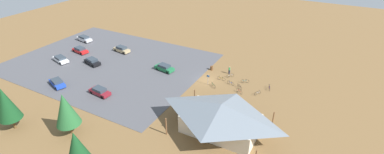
{
  "coord_description": "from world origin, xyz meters",
  "views": [
    {
      "loc": [
        -20.57,
        44.74,
        28.09
      ],
      "look_at": [
        2.27,
        2.19,
        1.2
      ],
      "focal_mm": 25.82,
      "sensor_mm": 36.0,
      "label": 1
    }
  ],
  "objects_px": {
    "lot_sign": "(208,78)",
    "bicycle_black_back_row": "(240,87)",
    "pine_midwest": "(66,109)",
    "bicycle_teal_lone_east": "(245,81)",
    "trash_bin": "(212,68)",
    "bicycle_green_by_bin": "(213,85)",
    "car_silver_second_row": "(84,39)",
    "car_tan_aisle_side": "(122,49)",
    "bicycle_silver_yard_front": "(258,93)",
    "bicycle_yellow_yard_center": "(221,79)",
    "bicycle_purple_lone_west": "(269,88)",
    "bicycle_red_yard_left": "(239,91)",
    "car_red_end_stall": "(80,50)",
    "pine_far_west": "(77,148)",
    "bicycle_white_edge_north": "(230,76)",
    "car_maroon_back_corner": "(100,91)",
    "car_black_by_curb": "(92,61)",
    "car_green_front_row": "(164,68)",
    "pine_far_east": "(6,104)",
    "bike_pavilion": "(221,116)",
    "car_blue_inner_stall": "(57,83)",
    "visitor_by_pavilion": "(229,70)",
    "bicycle_blue_mid_cluster": "(231,83)",
    "car_white_far_end": "(60,59)"
  },
  "relations": [
    {
      "from": "trash_bin",
      "to": "visitor_by_pavilion",
      "type": "height_order",
      "value": "visitor_by_pavilion"
    },
    {
      "from": "lot_sign",
      "to": "car_maroon_back_corner",
      "type": "bearing_deg",
      "value": 38.67
    },
    {
      "from": "bicycle_silver_yard_front",
      "to": "car_maroon_back_corner",
      "type": "bearing_deg",
      "value": 28.32
    },
    {
      "from": "trash_bin",
      "to": "car_green_front_row",
      "type": "xyz_separation_m",
      "value": [
        8.89,
        5.2,
        0.31
      ]
    },
    {
      "from": "bicycle_purple_lone_west",
      "to": "car_green_front_row",
      "type": "relative_size",
      "value": 0.37
    },
    {
      "from": "bicycle_green_by_bin",
      "to": "bicycle_silver_yard_front",
      "type": "height_order",
      "value": "bicycle_green_by_bin"
    },
    {
      "from": "car_maroon_back_corner",
      "to": "car_silver_second_row",
      "type": "height_order",
      "value": "car_silver_second_row"
    },
    {
      "from": "bicycle_teal_lone_east",
      "to": "trash_bin",
      "type": "bearing_deg",
      "value": -13.34
    },
    {
      "from": "bicycle_purple_lone_west",
      "to": "car_maroon_back_corner",
      "type": "relative_size",
      "value": 0.38
    },
    {
      "from": "pine_far_west",
      "to": "bicycle_silver_yard_front",
      "type": "height_order",
      "value": "pine_far_west"
    },
    {
      "from": "trash_bin",
      "to": "car_black_by_curb",
      "type": "bearing_deg",
      "value": 22.53
    },
    {
      "from": "car_green_front_row",
      "to": "pine_midwest",
      "type": "bearing_deg",
      "value": 87.0
    },
    {
      "from": "trash_bin",
      "to": "bicycle_white_edge_north",
      "type": "relative_size",
      "value": 0.74
    },
    {
      "from": "pine_far_west",
      "to": "bicycle_white_edge_north",
      "type": "relative_size",
      "value": 5.81
    },
    {
      "from": "bicycle_green_by_bin",
      "to": "car_red_end_stall",
      "type": "bearing_deg",
      "value": 0.96
    },
    {
      "from": "lot_sign",
      "to": "bicycle_purple_lone_west",
      "type": "bearing_deg",
      "value": -160.73
    },
    {
      "from": "pine_far_east",
      "to": "car_white_far_end",
      "type": "distance_m",
      "value": 24.25
    },
    {
      "from": "bicycle_white_edge_north",
      "to": "car_green_front_row",
      "type": "relative_size",
      "value": 0.27
    },
    {
      "from": "pine_far_west",
      "to": "bicycle_green_by_bin",
      "type": "xyz_separation_m",
      "value": [
        -5.48,
        -27.73,
        -4.34
      ]
    },
    {
      "from": "car_black_by_curb",
      "to": "visitor_by_pavilion",
      "type": "xyz_separation_m",
      "value": [
        -29.02,
        -10.6,
        0.13
      ]
    },
    {
      "from": "pine_midwest",
      "to": "bicycle_teal_lone_east",
      "type": "bearing_deg",
      "value": -124.07
    },
    {
      "from": "lot_sign",
      "to": "pine_midwest",
      "type": "distance_m",
      "value": 26.24
    },
    {
      "from": "bicycle_yellow_yard_center",
      "to": "pine_far_east",
      "type": "bearing_deg",
      "value": 52.3
    },
    {
      "from": "bike_pavilion",
      "to": "bicycle_yellow_yard_center",
      "type": "relative_size",
      "value": 8.06
    },
    {
      "from": "bicycle_green_by_bin",
      "to": "car_silver_second_row",
      "type": "xyz_separation_m",
      "value": [
        41.0,
        -5.42,
        0.38
      ]
    },
    {
      "from": "lot_sign",
      "to": "bicycle_black_back_row",
      "type": "bearing_deg",
      "value": -165.2
    },
    {
      "from": "pine_far_east",
      "to": "car_red_end_stall",
      "type": "xyz_separation_m",
      "value": [
        13.58,
        -25.49,
        -3.83
      ]
    },
    {
      "from": "bicycle_yellow_yard_center",
      "to": "bicycle_silver_yard_front",
      "type": "height_order",
      "value": "bicycle_yellow_yard_center"
    },
    {
      "from": "pine_midwest",
      "to": "bicycle_white_edge_north",
      "type": "relative_size",
      "value": 5.75
    },
    {
      "from": "pine_midwest",
      "to": "trash_bin",
      "type": "bearing_deg",
      "value": -109.19
    },
    {
      "from": "pine_far_west",
      "to": "bicycle_purple_lone_west",
      "type": "relative_size",
      "value": 4.19
    },
    {
      "from": "bicycle_red_yard_left",
      "to": "car_white_far_end",
      "type": "relative_size",
      "value": 0.29
    },
    {
      "from": "bike_pavilion",
      "to": "car_blue_inner_stall",
      "type": "bearing_deg",
      "value": 4.46
    },
    {
      "from": "bicycle_black_back_row",
      "to": "bicycle_white_edge_north",
      "type": "height_order",
      "value": "bicycle_white_edge_north"
    },
    {
      "from": "bike_pavilion",
      "to": "car_tan_aisle_side",
      "type": "bearing_deg",
      "value": -25.74
    },
    {
      "from": "trash_bin",
      "to": "bicycle_teal_lone_east",
      "type": "distance_m",
      "value": 8.47
    },
    {
      "from": "bicycle_teal_lone_east",
      "to": "car_green_front_row",
      "type": "distance_m",
      "value": 17.44
    },
    {
      "from": "bicycle_red_yard_left",
      "to": "car_red_end_stall",
      "type": "bearing_deg",
      "value": 1.32
    },
    {
      "from": "pine_far_east",
      "to": "car_silver_second_row",
      "type": "height_order",
      "value": "pine_far_east"
    },
    {
      "from": "bicycle_green_by_bin",
      "to": "car_maroon_back_corner",
      "type": "relative_size",
      "value": 0.32
    },
    {
      "from": "bicycle_red_yard_left",
      "to": "car_tan_aisle_side",
      "type": "distance_m",
      "value": 32.62
    },
    {
      "from": "car_maroon_back_corner",
      "to": "bicycle_black_back_row",
      "type": "bearing_deg",
      "value": -146.81
    },
    {
      "from": "bike_pavilion",
      "to": "bicycle_green_by_bin",
      "type": "xyz_separation_m",
      "value": [
        6.35,
        -11.54,
        -2.55
      ]
    },
    {
      "from": "bicycle_blue_mid_cluster",
      "to": "bicycle_green_by_bin",
      "type": "relative_size",
      "value": 1.13
    },
    {
      "from": "car_maroon_back_corner",
      "to": "car_black_by_curb",
      "type": "height_order",
      "value": "car_black_by_curb"
    },
    {
      "from": "bicycle_purple_lone_west",
      "to": "car_black_by_curb",
      "type": "height_order",
      "value": "car_black_by_curb"
    },
    {
      "from": "lot_sign",
      "to": "car_tan_aisle_side",
      "type": "bearing_deg",
      "value": -9.38
    },
    {
      "from": "bicycle_white_edge_north",
      "to": "car_green_front_row",
      "type": "bearing_deg",
      "value": 16.43
    },
    {
      "from": "bicycle_purple_lone_west",
      "to": "car_blue_inner_stall",
      "type": "height_order",
      "value": "car_blue_inner_stall"
    },
    {
      "from": "bicycle_yellow_yard_center",
      "to": "bicycle_purple_lone_west",
      "type": "distance_m",
      "value": 9.65
    }
  ]
}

